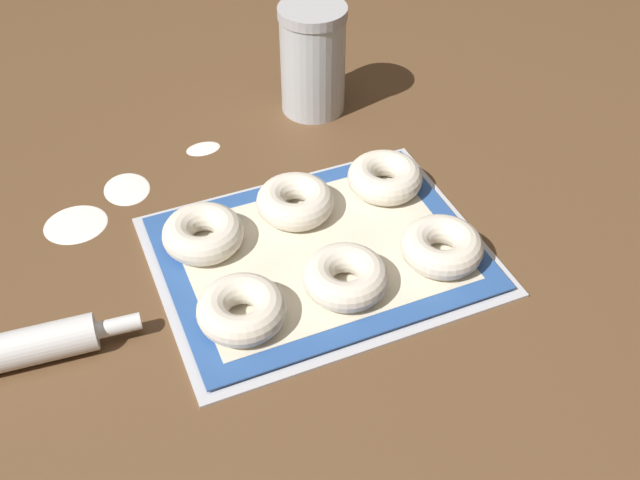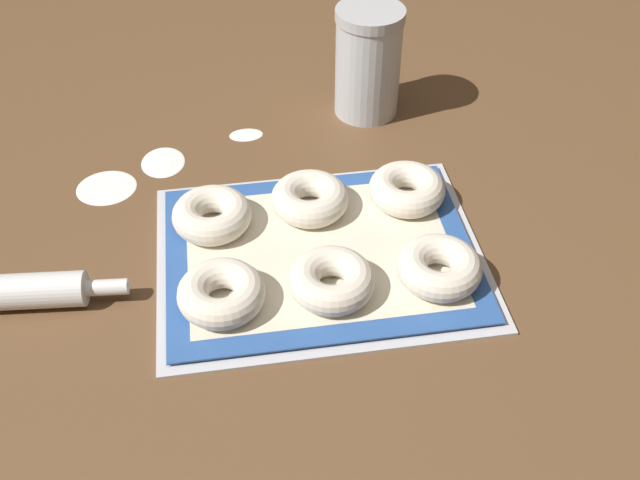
# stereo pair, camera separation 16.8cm
# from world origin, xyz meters

# --- Properties ---
(ground_plane) EXTENTS (2.80, 2.80, 0.00)m
(ground_plane) POSITION_xyz_m (0.00, 0.00, 0.00)
(ground_plane) COLOR brown
(baking_tray) EXTENTS (0.41, 0.33, 0.01)m
(baking_tray) POSITION_xyz_m (0.01, 0.01, 0.00)
(baking_tray) COLOR silver
(baking_tray) RESTS_ON ground_plane
(baking_mat) EXTENTS (0.39, 0.30, 0.00)m
(baking_mat) POSITION_xyz_m (0.01, 0.01, 0.01)
(baking_mat) COLOR #2D569E
(baking_mat) RESTS_ON baking_tray
(bagel_front_left) EXTENTS (0.10, 0.10, 0.04)m
(bagel_front_left) POSITION_xyz_m (-0.12, -0.06, 0.03)
(bagel_front_left) COLOR silver
(bagel_front_left) RESTS_ON baking_mat
(bagel_front_center) EXTENTS (0.10, 0.10, 0.04)m
(bagel_front_center) POSITION_xyz_m (0.01, -0.06, 0.03)
(bagel_front_center) COLOR silver
(bagel_front_center) RESTS_ON baking_mat
(bagel_front_right) EXTENTS (0.10, 0.10, 0.04)m
(bagel_front_right) POSITION_xyz_m (0.15, -0.06, 0.03)
(bagel_front_right) COLOR silver
(bagel_front_right) RESTS_ON baking_mat
(bagel_back_left) EXTENTS (0.10, 0.10, 0.04)m
(bagel_back_left) POSITION_xyz_m (-0.12, 0.08, 0.03)
(bagel_back_left) COLOR silver
(bagel_back_left) RESTS_ON baking_mat
(bagel_back_center) EXTENTS (0.10, 0.10, 0.04)m
(bagel_back_center) POSITION_xyz_m (0.01, 0.09, 0.03)
(bagel_back_center) COLOR silver
(bagel_back_center) RESTS_ON baking_mat
(bagel_back_right) EXTENTS (0.10, 0.10, 0.04)m
(bagel_back_right) POSITION_xyz_m (0.14, 0.09, 0.03)
(bagel_back_right) COLOR silver
(bagel_back_right) RESTS_ON baking_mat
(flour_canister) EXTENTS (0.10, 0.10, 0.17)m
(flour_canister) POSITION_xyz_m (0.14, 0.33, 0.09)
(flour_canister) COLOR silver
(flour_canister) RESTS_ON ground_plane
(flour_patch_near) EXTENTS (0.08, 0.08, 0.00)m
(flour_patch_near) POSITION_xyz_m (-0.27, 0.19, 0.00)
(flour_patch_near) COLOR white
(flour_patch_near) RESTS_ON ground_plane
(flour_patch_far) EXTENTS (0.05, 0.03, 0.00)m
(flour_patch_far) POSITION_xyz_m (-0.06, 0.29, 0.00)
(flour_patch_far) COLOR white
(flour_patch_far) RESTS_ON ground_plane
(flour_patch_side) EXTENTS (0.06, 0.08, 0.00)m
(flour_patch_side) POSITION_xyz_m (-0.19, 0.24, 0.00)
(flour_patch_side) COLOR white
(flour_patch_side) RESTS_ON ground_plane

